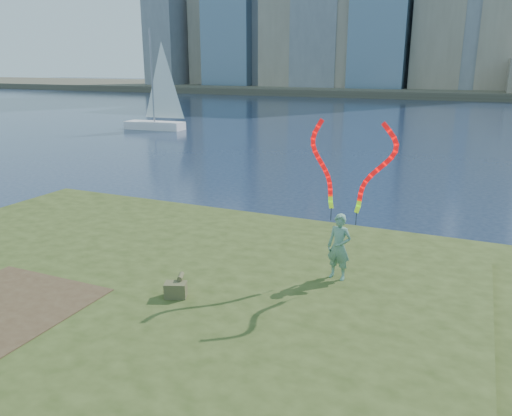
% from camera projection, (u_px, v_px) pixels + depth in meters
% --- Properties ---
extents(ground, '(320.00, 320.00, 0.00)m').
position_uv_depth(ground, '(181.00, 296.00, 12.40)').
color(ground, '#192640').
rests_on(ground, ground).
extents(grassy_knoll, '(20.00, 18.00, 0.80)m').
position_uv_depth(grassy_knoll, '(120.00, 327.00, 10.30)').
color(grassy_knoll, '#334217').
rests_on(grassy_knoll, ground).
extents(dirt_patch, '(3.20, 3.00, 0.02)m').
position_uv_depth(dirt_patch, '(4.00, 305.00, 10.23)').
color(dirt_patch, '#47331E').
rests_on(dirt_patch, grassy_knoll).
extents(far_shore, '(320.00, 40.00, 1.20)m').
position_uv_depth(far_shore, '(447.00, 91.00, 95.61)').
color(far_shore, '#464233').
rests_on(far_shore, ground).
extents(woman_with_ribbons, '(1.98, 0.53, 3.93)m').
position_uv_depth(woman_with_ribbons, '(341.00, 219.00, 11.16)').
color(woman_with_ribbons, '#1B6A44').
rests_on(woman_with_ribbons, grassy_knoll).
extents(canvas_bag, '(0.54, 0.60, 0.43)m').
position_uv_depth(canvas_bag, '(176.00, 289.00, 10.58)').
color(canvas_bag, '#4E4C2B').
rests_on(canvas_bag, grassy_knoll).
extents(sailboat, '(5.65, 2.05, 8.50)m').
position_uv_depth(sailboat, '(157.00, 113.00, 43.42)').
color(sailboat, white).
rests_on(sailboat, ground).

